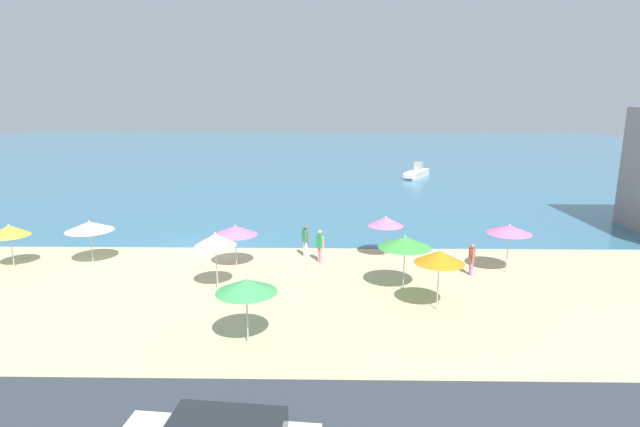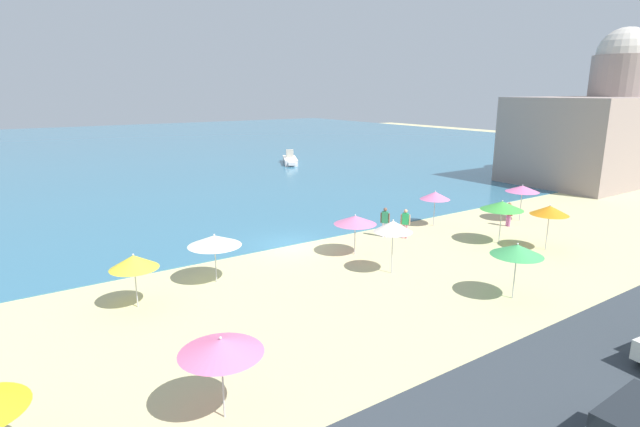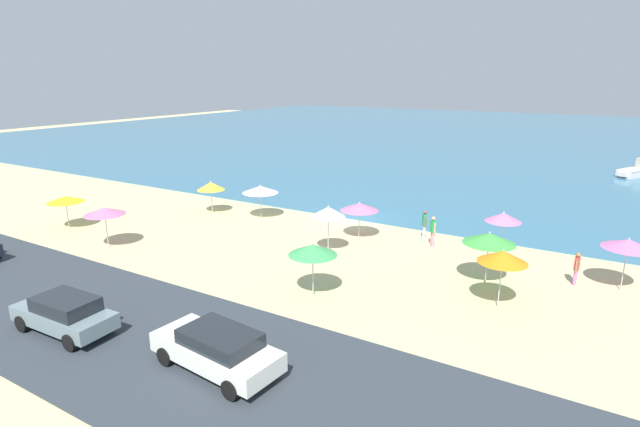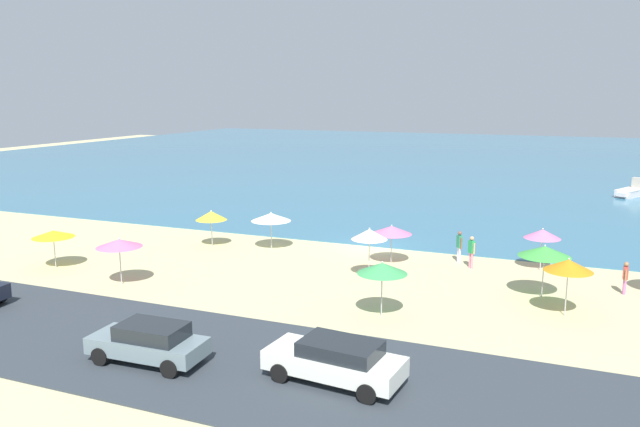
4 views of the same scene
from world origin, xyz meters
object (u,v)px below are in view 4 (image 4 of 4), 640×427
object	(u,v)px
parked_car_1	(149,342)
beach_umbrella_10	(271,217)
beach_umbrella_1	(392,230)
bather_1	(471,250)
beach_umbrella_3	(119,243)
beach_umbrella_4	(543,234)
beach_umbrella_7	(569,265)
beach_umbrella_2	(369,234)
bather_0	(625,276)
beach_umbrella_6	(211,216)
parked_car_2	(336,360)
beach_umbrella_0	(382,268)
skiff_nearshore	(634,191)
beach_umbrella_5	(53,234)
bather_2	(459,245)
beach_umbrella_8	(545,251)

from	to	relation	value
parked_car_1	beach_umbrella_10	bearing A→B (deg)	101.73
beach_umbrella_1	bather_1	xyz separation A→B (m)	(4.30, 0.67, -0.91)
beach_umbrella_3	beach_umbrella_4	world-z (taller)	beach_umbrella_3
beach_umbrella_3	beach_umbrella_7	world-z (taller)	beach_umbrella_7
beach_umbrella_2	parked_car_1	distance (m)	13.44
beach_umbrella_4	bather_0	distance (m)	4.92
bather_1	beach_umbrella_6	bearing A→B (deg)	-176.43
beach_umbrella_4	beach_umbrella_6	xyz separation A→B (m)	(-19.22, -2.00, -0.07)
beach_umbrella_2	beach_umbrella_7	bearing A→B (deg)	-12.56
beach_umbrella_4	parked_car_2	xyz separation A→B (m)	(-5.50, -16.59, -1.17)
beach_umbrella_0	beach_umbrella_2	world-z (taller)	beach_umbrella_2
beach_umbrella_10	parked_car_1	world-z (taller)	beach_umbrella_10
beach_umbrella_3	beach_umbrella_1	bearing A→B (deg)	37.83
parked_car_1	beach_umbrella_1	bearing A→B (deg)	75.00
beach_umbrella_2	bather_0	size ratio (longest dim) A/B	1.69
parked_car_1	skiff_nearshore	size ratio (longest dim) A/B	0.77
beach_umbrella_5	parked_car_1	size ratio (longest dim) A/B	0.53
beach_umbrella_4	beach_umbrella_10	bearing A→B (deg)	-175.48
beach_umbrella_1	bather_2	size ratio (longest dim) A/B	1.26
beach_umbrella_3	beach_umbrella_5	distance (m)	5.45
beach_umbrella_3	parked_car_1	distance (m)	10.13
beach_umbrella_2	beach_umbrella_5	xyz separation A→B (m)	(-16.44, -4.53, -0.44)
beach_umbrella_5	beach_umbrella_7	world-z (taller)	beach_umbrella_7
skiff_nearshore	beach_umbrella_8	bearing A→B (deg)	-100.66
beach_umbrella_8	beach_umbrella_4	bearing A→B (deg)	93.77
beach_umbrella_3	parked_car_1	bearing A→B (deg)	-45.06
beach_umbrella_3	beach_umbrella_10	bearing A→B (deg)	68.33
beach_umbrella_10	beach_umbrella_0	bearing A→B (deg)	-42.50
beach_umbrella_0	bather_2	xyz separation A→B (m)	(1.57, 9.89, -1.11)
beach_umbrella_1	bather_0	world-z (taller)	beach_umbrella_1
beach_umbrella_1	beach_umbrella_7	world-z (taller)	beach_umbrella_7
beach_umbrella_6	parked_car_1	bearing A→B (deg)	-65.48
beach_umbrella_2	parked_car_1	size ratio (longest dim) A/B	0.63
bather_0	beach_umbrella_5	bearing A→B (deg)	-166.85
bather_0	beach_umbrella_8	bearing A→B (deg)	-151.18
beach_umbrella_10	parked_car_2	size ratio (longest dim) A/B	0.52
beach_umbrella_0	beach_umbrella_8	xyz separation A→B (m)	(6.21, 5.27, 0.07)
beach_umbrella_5	beach_umbrella_7	xyz separation A→B (m)	(25.89, 2.43, 0.36)
beach_umbrella_5	parked_car_2	distance (m)	20.36
beach_umbrella_3	beach_umbrella_2	bearing A→B (deg)	26.87
beach_umbrella_3	parked_car_2	xyz separation A→B (m)	(13.69, -6.07, -1.28)
beach_umbrella_7	parked_car_2	bearing A→B (deg)	-125.55
beach_umbrella_4	skiff_nearshore	world-z (taller)	beach_umbrella_4
parked_car_2	bather_1	bearing A→B (deg)	82.77
beach_umbrella_10	parked_car_2	world-z (taller)	beach_umbrella_10
beach_umbrella_3	beach_umbrella_8	distance (m)	20.34
beach_umbrella_2	beach_umbrella_3	size ratio (longest dim) A/B	1.12
beach_umbrella_0	beach_umbrella_10	xyz separation A→B (m)	(-9.60, 8.80, -0.16)
beach_umbrella_10	parked_car_1	size ratio (longest dim) A/B	0.58
beach_umbrella_4	skiff_nearshore	xyz separation A→B (m)	(6.72, 29.26, -1.54)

